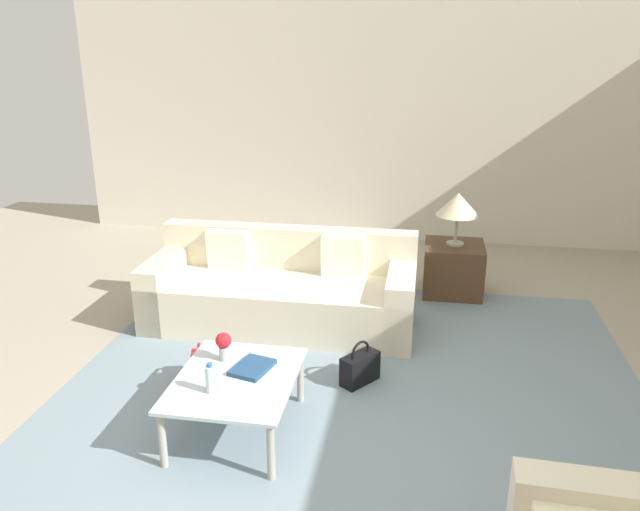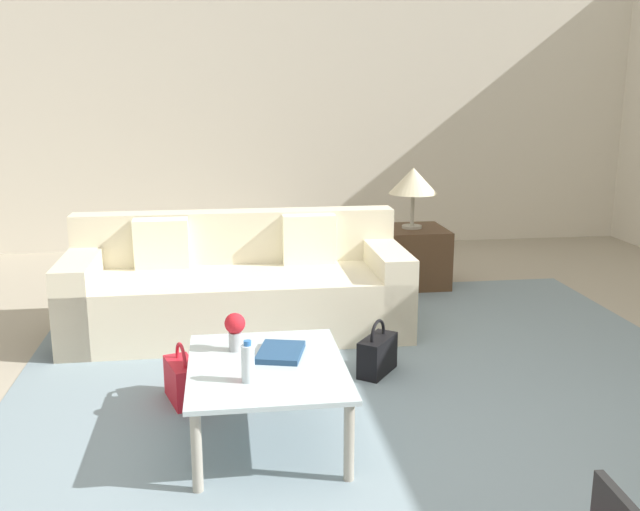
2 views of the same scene
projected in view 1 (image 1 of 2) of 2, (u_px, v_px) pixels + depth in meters
The scene contains 12 objects.
ground_plane at pixel (298, 477), 3.80m from camera, with size 12.00×12.00×0.00m, color #A89E89.
wall_left at pixel (377, 121), 8.01m from camera, with size 0.12×8.00×3.10m, color silver.
area_rug at pixel (344, 424), 4.33m from camera, with size 5.20×4.40×0.01m, color gray.
couch at pixel (283, 292), 5.85m from camera, with size 0.97×2.45×0.85m.
coffee_table at pixel (236, 384), 4.14m from camera, with size 0.98×0.79×0.41m.
water_bottle at pixel (210, 379), 3.92m from camera, with size 0.06×0.06×0.20m.
coffee_table_book at pixel (252, 368), 4.21m from camera, with size 0.30×0.22×0.03m, color navy.
flower_vase at pixel (224, 344), 4.31m from camera, with size 0.11×0.11×0.21m.
side_table at pixel (453, 269), 6.54m from camera, with size 0.61×0.61×0.53m, color #513823.
table_lamp at pixel (458, 205), 6.31m from camera, with size 0.44×0.44×0.55m.
handbag_black at pixel (360, 368), 4.82m from camera, with size 0.34×0.30×0.36m.
handbag_red at pixel (200, 370), 4.78m from camera, with size 0.35×0.23×0.36m.
Camera 1 is at (3.09, 0.67, 2.51)m, focal length 35.00 mm.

